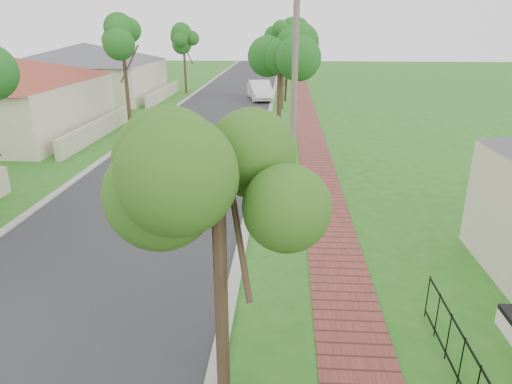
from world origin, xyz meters
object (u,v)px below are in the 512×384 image
(near_tree, at_px, (218,185))
(utility_pole, at_px, (295,69))
(parked_car_white, at_px, (260,91))
(parked_car_red, at_px, (243,123))

(near_tree, xyz_separation_m, utility_pole, (1.24, 11.16, 0.65))
(parked_car_white, bearing_deg, parked_car_red, -102.70)
(parked_car_red, bearing_deg, near_tree, -95.09)
(parked_car_white, relative_size, utility_pole, 0.54)
(parked_car_red, xyz_separation_m, near_tree, (1.47, -19.70, 3.13))
(parked_car_white, bearing_deg, utility_pole, -95.22)
(parked_car_red, height_order, near_tree, near_tree)
(parked_car_red, relative_size, parked_car_white, 0.79)
(parked_car_white, bearing_deg, near_tree, -99.63)
(parked_car_red, height_order, parked_car_white, parked_car_white)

